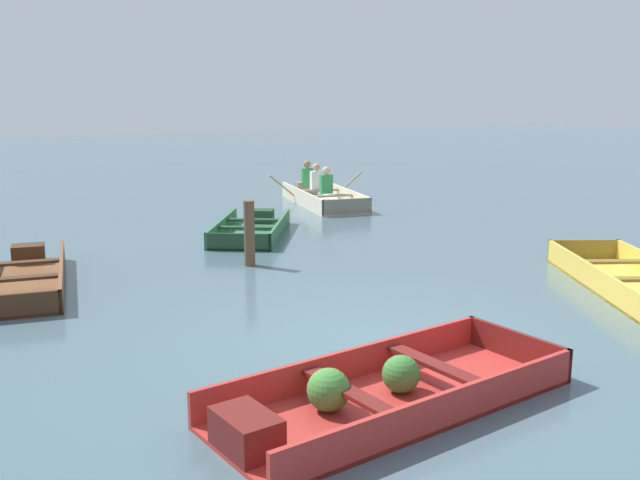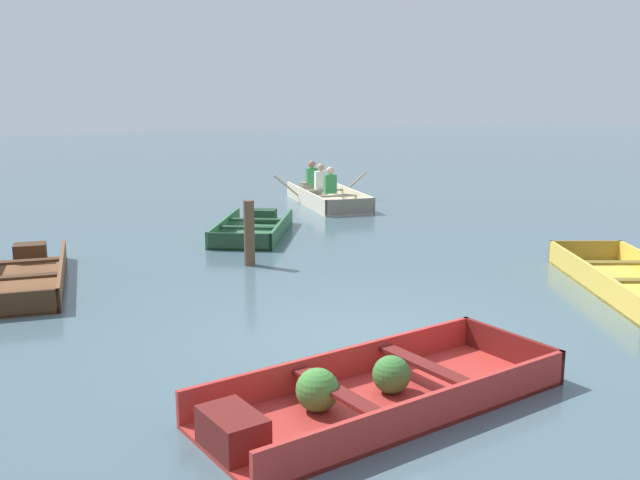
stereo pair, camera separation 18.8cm
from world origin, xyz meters
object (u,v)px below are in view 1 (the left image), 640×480
object	(u,v)px
dinghy_red_foreground	(377,394)
rowboat_cream_with_crew	(321,195)
skiff_yellow_near_moored	(633,283)
skiff_green_far_moored	(252,229)
skiff_wooden_brown_mid_moored	(24,277)
mooring_post	(249,233)

from	to	relation	value
dinghy_red_foreground	rowboat_cream_with_crew	distance (m)	11.42
skiff_yellow_near_moored	skiff_green_far_moored	distance (m)	6.82
skiff_yellow_near_moored	skiff_wooden_brown_mid_moored	size ratio (longest dim) A/B	1.07
rowboat_cream_with_crew	mooring_post	distance (m)	6.39
skiff_wooden_brown_mid_moored	rowboat_cream_with_crew	world-z (taller)	rowboat_cream_with_crew
skiff_yellow_near_moored	dinghy_red_foreground	bearing A→B (deg)	-161.04
rowboat_cream_with_crew	skiff_wooden_brown_mid_moored	bearing A→B (deg)	-144.57
dinghy_red_foreground	skiff_wooden_brown_mid_moored	distance (m)	6.17
dinghy_red_foreground	skiff_green_far_moored	bearing A→B (deg)	78.28
skiff_wooden_brown_mid_moored	skiff_green_far_moored	xyz separation A→B (m)	(4.13, 2.02, -0.00)
dinghy_red_foreground	mooring_post	world-z (taller)	mooring_post
dinghy_red_foreground	rowboat_cream_with_crew	bearing A→B (deg)	67.44
skiff_wooden_brown_mid_moored	skiff_green_far_moored	world-z (taller)	skiff_wooden_brown_mid_moored
skiff_green_far_moored	rowboat_cream_with_crew	bearing A→B (deg)	46.15
skiff_green_far_moored	rowboat_cream_with_crew	size ratio (longest dim) A/B	0.85
skiff_yellow_near_moored	rowboat_cream_with_crew	size ratio (longest dim) A/B	1.00
dinghy_red_foreground	skiff_yellow_near_moored	xyz separation A→B (m)	(4.96, 1.70, -0.01)
dinghy_red_foreground	mooring_post	xyz separation A→B (m)	(0.72, 5.31, 0.38)
skiff_yellow_near_moored	skiff_wooden_brown_mid_moored	bearing A→B (deg)	152.43
skiff_wooden_brown_mid_moored	rowboat_cream_with_crew	distance (m)	8.50
skiff_wooden_brown_mid_moored	mooring_post	size ratio (longest dim) A/B	3.13
rowboat_cream_with_crew	mooring_post	xyz separation A→B (m)	(-3.66, -5.23, 0.30)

